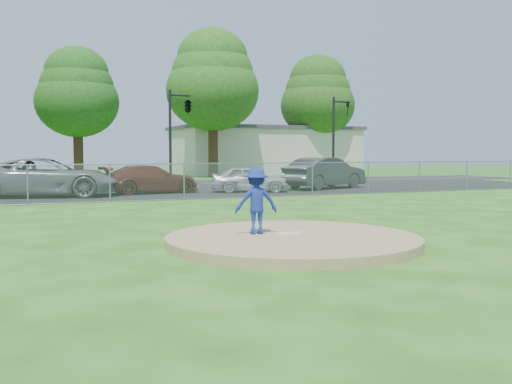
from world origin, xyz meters
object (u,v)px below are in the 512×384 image
Objects in this scene: tree_center at (77,92)px; parked_car_pearl at (250,179)px; parked_car_darkred at (150,179)px; tree_far_right at (318,96)px; pitcher at (256,201)px; commercial_building at (264,150)px; parked_car_gray at (47,177)px; traffic_signal_center at (186,107)px; tree_right at (213,79)px; parked_car_charcoal at (325,173)px; traffic_signal_right at (337,131)px.

tree_center is 20.62m from parked_car_pearl.
tree_far_right is at bearing -52.65° from parked_car_darkred.
commercial_building is at bearing -103.25° from pitcher.
tree_far_right reaches higher than parked_car_gray.
traffic_signal_center is (-12.03, -16.00, 2.45)m from commercial_building.
tree_right is (10.00, -2.00, 1.18)m from tree_center.
commercial_building is 3.55× the size of parked_car_darkred.
commercial_building is 41.00m from pitcher.
tree_far_right is 1.92× the size of traffic_signal_center.
pitcher is at bearing -89.34° from tree_center.
pitcher is 15.79m from parked_car_gray.
parked_car_charcoal is at bearing -60.45° from parked_car_pearl.
commercial_building is 11.50× the size of pitcher.
parked_car_gray is at bearing -66.52° from pitcher.
traffic_signal_right is at bearing -58.27° from parked_car_gray.
parked_car_darkred reaches higher than parked_car_pearl.
traffic_signal_center is at bearing -116.71° from tree_right.
parked_car_pearl is (5.87, 14.69, -0.26)m from pitcher.
traffic_signal_center is 0.92× the size of parked_car_gray.
tree_center is 1.61× the size of parked_car_gray.
pitcher is (-4.58, -21.46, -3.70)m from traffic_signal_center.
parked_car_pearl is at bearing -115.27° from commercial_building.
traffic_signal_right is 15.08m from parked_car_darkred.
tree_center is at bearing 168.69° from tree_right.
pitcher is 0.23× the size of parked_car_gray.
tree_right reaches higher than parked_car_pearl.
tree_center is 33.92m from pitcher.
parked_car_pearl is (-10.75, -22.77, -1.50)m from commercial_building.
traffic_signal_right is 1.48× the size of parked_car_pearl.
traffic_signal_right is 19.49m from parked_car_gray.
tree_center is at bearing -78.68° from pitcher.
tree_center is 21.78m from parked_car_charcoal.
tree_far_right is 27.74m from parked_car_darkred.
traffic_signal_right is 1.10× the size of parked_car_charcoal.
tree_center is 13.12m from traffic_signal_center.
parked_car_pearl is 0.74× the size of parked_car_charcoal.
tree_far_right is 2.11× the size of parked_car_charcoal.
tree_far_right reaches higher than commercial_building.
tree_center is 2.13× the size of parked_car_darkred.
traffic_signal_center is (-16.03, -13.00, -2.45)m from tree_far_right.
traffic_signal_right is 3.93× the size of pitcher.
parked_car_charcoal is at bearing -113.67° from pitcher.
tree_center reaches higher than parked_car_pearl.
tree_far_right reaches higher than parked_car_charcoal.
pitcher is (-20.61, -34.46, -6.15)m from tree_far_right.
tree_right is at bearing -96.33° from pitcher.
parked_car_gray is 1.20× the size of parked_car_charcoal.
commercial_building is 2.93× the size of traffic_signal_right.
tree_right is at bearing -17.02° from parked_car_charcoal.
traffic_signal_right reaches higher than commercial_building.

